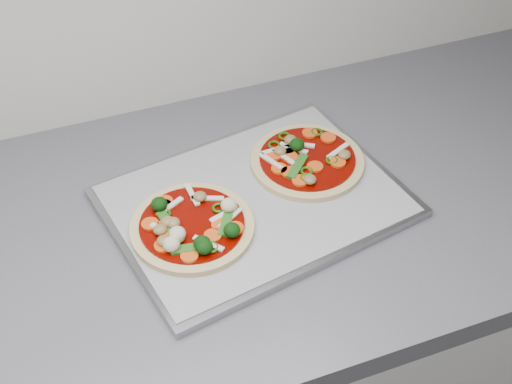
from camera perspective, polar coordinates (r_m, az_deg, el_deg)
name	(u,v)px	position (r m, az deg, el deg)	size (l,w,h in m)	color
baking_tray	(255,202)	(1.07, -0.06, -0.84)	(0.42, 0.31, 0.01)	#98989D
parchment	(255,199)	(1.07, -0.06, -0.53)	(0.40, 0.29, 0.00)	#9A9A9F
pizza_left	(191,227)	(1.01, -5.18, -2.79)	(0.24, 0.24, 0.03)	#D5B57F
pizza_right	(306,160)	(1.12, 4.03, 2.59)	(0.21, 0.21, 0.03)	#D5B57F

